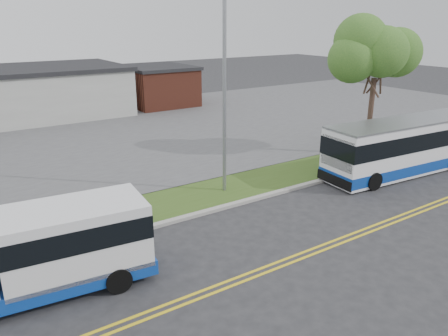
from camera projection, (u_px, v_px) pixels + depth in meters
ground at (202, 228)px, 18.15m from camera, size 140.00×140.00×0.00m
lane_line_north at (259, 269)px, 15.11m from camera, size 70.00×0.12×0.01m
lane_line_south at (264, 273)px, 14.88m from camera, size 70.00×0.12×0.01m
curb at (189, 217)px, 18.99m from camera, size 80.00×0.30×0.15m
verge at (170, 203)px, 20.41m from camera, size 80.00×3.30×0.10m
parking_lot at (81, 139)px, 31.52m from camera, size 80.00×25.00×0.10m
brick_wing at (158, 86)px, 43.51m from camera, size 6.30×7.30×3.90m
tree_east at (377, 55)px, 25.85m from camera, size 5.20×5.20×8.33m
streetlight_near at (225, 87)px, 20.18m from camera, size 0.35×1.53×9.50m
shuttle_bus at (52, 248)px, 13.54m from camera, size 7.36×3.02×2.75m
transit_bus at (408, 146)px, 24.40m from camera, size 10.99×3.34×3.00m
pedestrian at (57, 220)px, 16.68m from camera, size 0.72×0.59×1.71m
grocery_bag_left at (52, 240)px, 16.55m from camera, size 0.32×0.32×0.32m
grocery_bag_right at (65, 231)px, 17.26m from camera, size 0.32×0.32×0.32m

